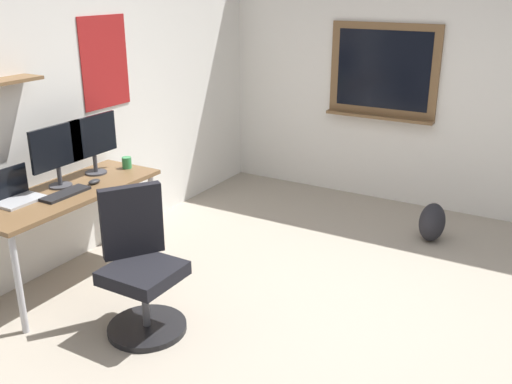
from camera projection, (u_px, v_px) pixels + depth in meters
ground_plane at (357, 324)px, 3.90m from camera, size 5.20×5.20×0.00m
wall_back at (76, 98)px, 4.60m from camera, size 5.00×0.30×2.60m
wall_right at (456, 79)px, 5.45m from camera, size 0.22×5.00×2.60m
desk at (68, 201)px, 4.23m from camera, size 1.45×0.57×0.74m
office_chair at (141, 271)px, 3.74m from camera, size 0.56×0.57×0.95m
laptop at (15, 193)px, 3.98m from camera, size 0.31×0.21×0.23m
monitor_primary at (57, 152)px, 4.18m from camera, size 0.46×0.17×0.46m
monitor_secondary at (94, 140)px, 4.47m from camera, size 0.46×0.17×0.46m
keyboard at (66, 194)px, 4.11m from camera, size 0.37×0.13×0.02m
computer_mouse at (94, 182)px, 4.33m from camera, size 0.10×0.06×0.03m
coffee_mug at (127, 163)px, 4.68m from camera, size 0.08×0.08×0.09m
backpack at (432, 222)px, 5.10m from camera, size 0.32×0.22×0.34m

